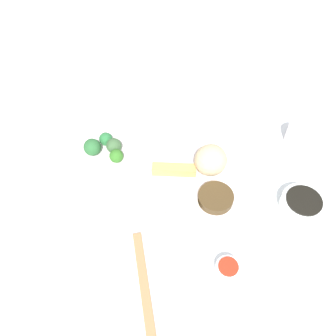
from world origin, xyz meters
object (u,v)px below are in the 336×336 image
Objects in this scene: main_plate at (194,188)px; soy_sauce_bowl at (302,205)px; broccoli_plate at (108,150)px; teacup at (297,134)px; sauce_ramekin_sweet_and_sour at (228,269)px; chopsticks_pair at (144,284)px.

soy_sauce_bowl is (-0.26, 0.04, 0.01)m from main_plate.
teacup is at bearing -173.10° from broccoli_plate.
sauce_ramekin_sweet_and_sour reaches higher than broccoli_plate.
teacup is at bearing -118.13° from sauce_ramekin_sweet_and_sour.
sauce_ramekin_sweet_and_sour is at bearing 109.34° from main_plate.
main_plate reaches higher than chopsticks_pair.
soy_sauce_bowl is at bearing 84.64° from teacup.
broccoli_plate is 0.97× the size of chopsticks_pair.
teacup is (-0.21, -0.39, 0.02)m from sauce_ramekin_sweet_and_sour.
main_plate is 0.22m from sauce_ramekin_sweet_and_sour.
main_plate is at bearing -70.66° from sauce_ramekin_sweet_and_sour.
sauce_ramekin_sweet_and_sour is at bearing -168.09° from chopsticks_pair.
broccoli_plate is 0.52m from teacup.
broccoli_plate is at bearing -25.71° from main_plate.
broccoli_plate is at bearing 6.90° from teacup.
sauce_ramekin_sweet_and_sour is 0.44m from teacup.
broccoli_plate is at bearing -69.96° from chopsticks_pair.
broccoli_plate reaches higher than chopsticks_pair.
sauce_ramekin_sweet_and_sour is (0.19, 0.17, -0.01)m from soy_sauce_bowl.
sauce_ramekin_sweet_and_sour is at bearing 42.01° from soy_sauce_bowl.
sauce_ramekin_sweet_and_sour is at bearing 133.72° from broccoli_plate.
soy_sauce_bowl is at bearing 170.67° from main_plate.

